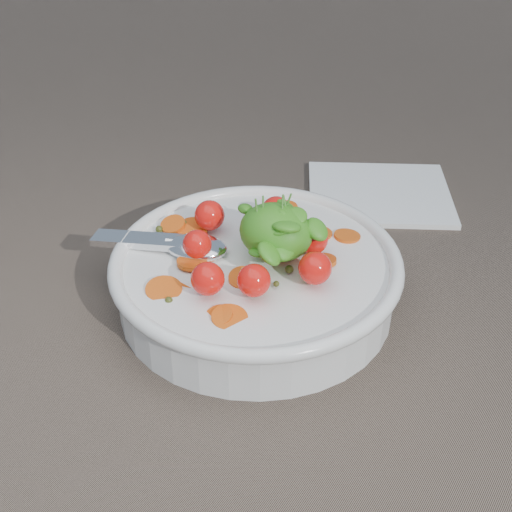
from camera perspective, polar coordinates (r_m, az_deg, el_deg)
The scene contains 3 objects.
ground at distance 0.63m, azimuth -0.38°, elevation -5.15°, with size 6.00×6.00×0.00m, color #736252.
bowl at distance 0.63m, azimuth 0.00°, elevation -1.63°, with size 0.28×0.26×0.11m.
napkin at distance 0.82m, azimuth 9.85°, elevation 4.94°, with size 0.16×0.14×0.01m, color white.
Camera 1 is at (0.26, -0.41, 0.40)m, focal length 50.00 mm.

